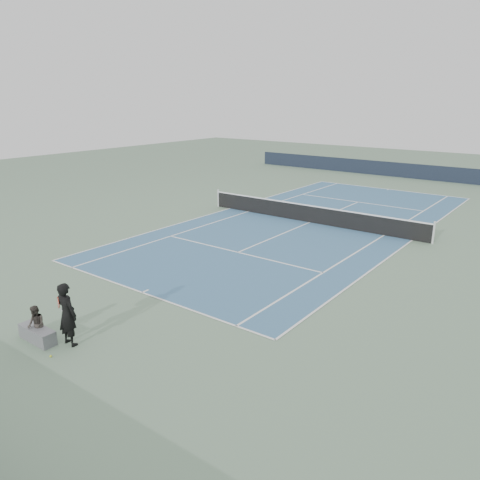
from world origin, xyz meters
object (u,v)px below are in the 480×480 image
Objects in this scene: spectator_bench at (37,329)px; tennis_player at (67,314)px; tennis_ball at (51,356)px; tennis_net at (310,213)px.

tennis_player is at bearing 27.20° from spectator_bench.
tennis_player is 1.14m from tennis_ball.
tennis_ball is at bearing -14.67° from spectator_bench.
tennis_player is at bearing 105.14° from tennis_ball.
spectator_bench is (0.24, -15.88, -0.14)m from tennis_net.
tennis_net reaches higher than tennis_ball.
tennis_net reaches higher than spectator_bench.
tennis_player reaches higher than spectator_bench.
tennis_ball is (0.19, -0.72, -0.87)m from tennis_player.
tennis_net is 15.88m from spectator_bench.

